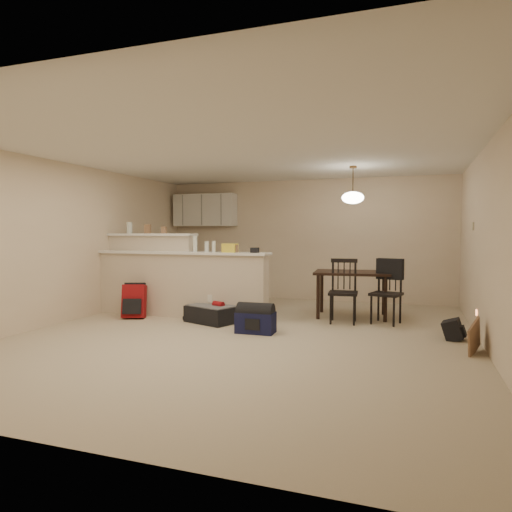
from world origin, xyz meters
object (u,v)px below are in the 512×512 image
at_px(dining_chair_far, 386,292).
at_px(red_backpack, 134,302).
at_px(suitcase, 212,314).
at_px(pendant_lamp, 353,197).
at_px(navy_duffel, 256,323).
at_px(dining_table, 352,277).
at_px(dining_chair_near, 343,291).
at_px(black_daypack, 453,330).

bearing_deg(dining_chair_far, red_backpack, -152.95).
bearing_deg(suitcase, pendant_lamp, 51.44).
xyz_separation_m(red_backpack, navy_duffel, (2.26, -0.40, -0.13)).
distance_m(dining_table, red_backpack, 3.63).
relative_size(dining_table, suitcase, 1.70).
xyz_separation_m(dining_chair_far, suitcase, (-2.58, -0.79, -0.36)).
bearing_deg(red_backpack, suitcase, -17.64).
bearing_deg(suitcase, navy_duffel, -7.12).
distance_m(dining_chair_far, red_backpack, 4.05).
relative_size(dining_table, red_backpack, 2.38).
bearing_deg(dining_chair_far, dining_chair_near, -152.10).
relative_size(dining_table, pendant_lamp, 2.08).
bearing_deg(suitcase, dining_chair_far, 37.55).
relative_size(dining_chair_far, black_daypack, 3.34).
bearing_deg(red_backpack, navy_duffel, -30.64).
xyz_separation_m(pendant_lamp, red_backpack, (-3.37, -1.27, -1.72)).
xyz_separation_m(navy_duffel, black_daypack, (2.59, 0.47, -0.02)).
xyz_separation_m(pendant_lamp, dining_chair_far, (0.57, -0.41, -1.50)).
xyz_separation_m(dining_table, dining_chair_far, (0.57, -0.41, -0.18)).
height_order(dining_chair_near, black_daypack, dining_chair_near).
bearing_deg(pendant_lamp, dining_chair_near, -96.21).
distance_m(dining_chair_near, suitcase, 2.09).
distance_m(dining_table, navy_duffel, 2.08).
xyz_separation_m(dining_chair_far, black_daypack, (0.90, -0.79, -0.36)).
bearing_deg(dining_chair_near, navy_duffel, -138.25).
height_order(pendant_lamp, navy_duffel, pendant_lamp).
height_order(dining_table, navy_duffel, dining_table).
height_order(dining_table, pendant_lamp, pendant_lamp).
bearing_deg(pendant_lamp, navy_duffel, -123.72).
height_order(pendant_lamp, black_daypack, pendant_lamp).
xyz_separation_m(suitcase, red_backpack, (-1.36, -0.07, 0.14)).
height_order(suitcase, navy_duffel, navy_duffel).
bearing_deg(dining_table, pendant_lamp, -122.28).
height_order(dining_chair_far, red_backpack, dining_chair_far).
bearing_deg(black_daypack, navy_duffel, 110.30).
distance_m(dining_chair_far, navy_duffel, 2.13).
relative_size(dining_chair_near, dining_chair_far, 1.01).
bearing_deg(navy_duffel, suitcase, 150.68).
bearing_deg(dining_chair_near, red_backpack, -172.63).
bearing_deg(red_backpack, black_daypack, -19.76).
bearing_deg(navy_duffel, dining_chair_near, 44.88).
bearing_deg(red_backpack, dining_chair_near, -8.49).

